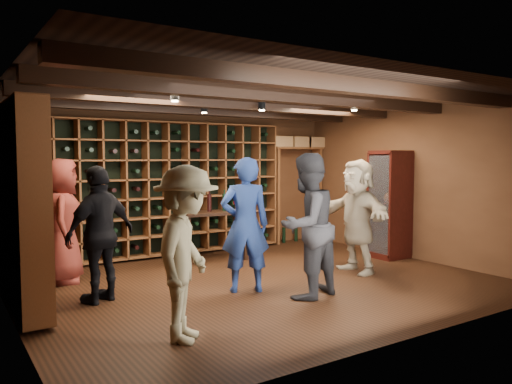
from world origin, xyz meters
TOP-DOWN VIEW (x-y plane):
  - ground at (0.00, 0.00)m, footprint 6.00×6.00m
  - room_shell at (0.00, 0.05)m, footprint 6.00×6.00m
  - wine_rack_back at (-0.52, 2.33)m, footprint 4.65×0.30m
  - wine_rack_left at (-2.83, 0.82)m, footprint 0.30×2.65m
  - crate_shelf at (2.41, 2.32)m, footprint 1.20×0.32m
  - display_cabinet at (2.71, 0.20)m, footprint 0.55×0.50m
  - man_blue_shirt at (-0.41, -0.28)m, footprint 0.72×0.61m
  - man_grey_suit at (0.08, -0.90)m, footprint 0.97×0.84m
  - guest_red_floral at (-2.22, 1.42)m, footprint 0.70×0.91m
  - guest_woman_black at (-2.03, 0.24)m, footprint 1.00×0.73m
  - guest_khaki at (-1.73, -1.41)m, footprint 1.12×1.18m
  - guest_beige at (1.52, -0.26)m, footprint 0.63×1.57m
  - tasting_table at (0.14, 1.59)m, footprint 1.11×0.64m

SIDE VIEW (x-z plane):
  - ground at x=0.00m, z-range 0.00..0.00m
  - tasting_table at x=0.14m, z-range 0.17..1.25m
  - guest_woman_black at x=-2.03m, z-range 0.00..1.58m
  - guest_khaki at x=-1.73m, z-range 0.00..1.60m
  - guest_beige at x=1.52m, z-range 0.00..1.65m
  - guest_red_floral at x=-2.22m, z-range 0.00..1.66m
  - man_blue_shirt at x=-0.41m, z-range 0.00..1.67m
  - display_cabinet at x=2.71m, z-range -0.02..1.73m
  - man_grey_suit at x=0.08m, z-range 0.00..1.72m
  - wine_rack_back at x=-0.52m, z-range 0.05..2.25m
  - wine_rack_left at x=-2.83m, z-range 0.05..2.25m
  - crate_shelf at x=2.41m, z-range 0.54..2.60m
  - room_shell at x=0.00m, z-range -0.58..5.42m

